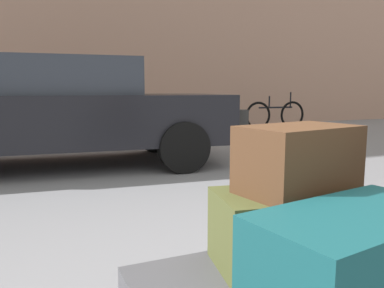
{
  "coord_description": "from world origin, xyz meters",
  "views": [
    {
      "loc": [
        -0.93,
        -0.97,
        1.03
      ],
      "look_at": [
        0.0,
        1.2,
        0.69
      ],
      "focal_mm": 35.79,
      "sensor_mm": 36.0,
      "label": 1
    }
  ],
  "objects_px": {
    "bollard_kerb_near": "(185,124)",
    "duffel_bag_olive_front_left": "(295,228)",
    "bicycle_leaning": "(276,115)",
    "bollard_kerb_mid": "(243,122)",
    "parked_car": "(57,110)",
    "duffel_bag_teal_center": "(356,268)",
    "duffel_bag_brown_topmost_pile": "(298,159)"
  },
  "relations": [
    {
      "from": "parked_car",
      "to": "bollard_kerb_mid",
      "type": "xyz_separation_m",
      "value": [
        4.31,
        2.48,
        -0.48
      ]
    },
    {
      "from": "duffel_bag_olive_front_left",
      "to": "parked_car",
      "type": "bearing_deg",
      "value": 107.81
    },
    {
      "from": "duffel_bag_olive_front_left",
      "to": "duffel_bag_brown_topmost_pile",
      "type": "xyz_separation_m",
      "value": [
        0.0,
        0.0,
        0.28
      ]
    },
    {
      "from": "duffel_bag_teal_center",
      "to": "duffel_bag_olive_front_left",
      "type": "bearing_deg",
      "value": 67.83
    },
    {
      "from": "bicycle_leaning",
      "to": "bollard_kerb_mid",
      "type": "relative_size",
      "value": 3.17
    },
    {
      "from": "duffel_bag_brown_topmost_pile",
      "to": "bollard_kerb_mid",
      "type": "height_order",
      "value": "duffel_bag_brown_topmost_pile"
    },
    {
      "from": "duffel_bag_teal_center",
      "to": "bollard_kerb_near",
      "type": "bearing_deg",
      "value": 62.73
    },
    {
      "from": "duffel_bag_olive_front_left",
      "to": "duffel_bag_teal_center",
      "type": "distance_m",
      "value": 0.4
    },
    {
      "from": "bicycle_leaning",
      "to": "bollard_kerb_mid",
      "type": "bearing_deg",
      "value": -156.57
    },
    {
      "from": "duffel_bag_brown_topmost_pile",
      "to": "bollard_kerb_near",
      "type": "height_order",
      "value": "duffel_bag_brown_topmost_pile"
    },
    {
      "from": "duffel_bag_brown_topmost_pile",
      "to": "bicycle_leaning",
      "type": "relative_size",
      "value": 0.25
    },
    {
      "from": "duffel_bag_brown_topmost_pile",
      "to": "bollard_kerb_mid",
      "type": "relative_size",
      "value": 0.8
    },
    {
      "from": "parked_car",
      "to": "duffel_bag_teal_center",
      "type": "bearing_deg",
      "value": -83.88
    },
    {
      "from": "duffel_bag_olive_front_left",
      "to": "bicycle_leaning",
      "type": "relative_size",
      "value": 0.35
    },
    {
      "from": "bicycle_leaning",
      "to": "duffel_bag_teal_center",
      "type": "bearing_deg",
      "value": -124.12
    },
    {
      "from": "duffel_bag_teal_center",
      "to": "parked_car",
      "type": "bearing_deg",
      "value": 87.21
    },
    {
      "from": "duffel_bag_brown_topmost_pile",
      "to": "bollard_kerb_mid",
      "type": "bearing_deg",
      "value": 50.73
    },
    {
      "from": "duffel_bag_brown_topmost_pile",
      "to": "parked_car",
      "type": "relative_size",
      "value": 0.1
    },
    {
      "from": "bicycle_leaning",
      "to": "parked_car",
      "type": "bearing_deg",
      "value": -151.58
    },
    {
      "from": "parked_car",
      "to": "bollard_kerb_near",
      "type": "bearing_deg",
      "value": 41.27
    },
    {
      "from": "bicycle_leaning",
      "to": "bollard_kerb_near",
      "type": "distance_m",
      "value": 2.89
    },
    {
      "from": "parked_car",
      "to": "bollard_kerb_near",
      "type": "height_order",
      "value": "parked_car"
    },
    {
      "from": "bollard_kerb_near",
      "to": "duffel_bag_olive_front_left",
      "type": "bearing_deg",
      "value": -108.65
    },
    {
      "from": "bollard_kerb_near",
      "to": "bollard_kerb_mid",
      "type": "xyz_separation_m",
      "value": [
        1.49,
        0.0,
        0.0
      ]
    },
    {
      "from": "bollard_kerb_mid",
      "to": "bollard_kerb_near",
      "type": "bearing_deg",
      "value": 180.0
    },
    {
      "from": "duffel_bag_brown_topmost_pile",
      "to": "bicycle_leaning",
      "type": "distance_m",
      "value": 8.84
    },
    {
      "from": "duffel_bag_teal_center",
      "to": "bicycle_leaning",
      "type": "bearing_deg",
      "value": 46.98
    },
    {
      "from": "bollard_kerb_near",
      "to": "bollard_kerb_mid",
      "type": "distance_m",
      "value": 1.49
    },
    {
      "from": "parked_car",
      "to": "bicycle_leaning",
      "type": "distance_m",
      "value": 6.44
    },
    {
      "from": "duffel_bag_olive_front_left",
      "to": "duffel_bag_brown_topmost_pile",
      "type": "height_order",
      "value": "duffel_bag_brown_topmost_pile"
    },
    {
      "from": "bicycle_leaning",
      "to": "bollard_kerb_mid",
      "type": "distance_m",
      "value": 1.46
    },
    {
      "from": "parked_car",
      "to": "bicycle_leaning",
      "type": "bearing_deg",
      "value": 28.42
    }
  ]
}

